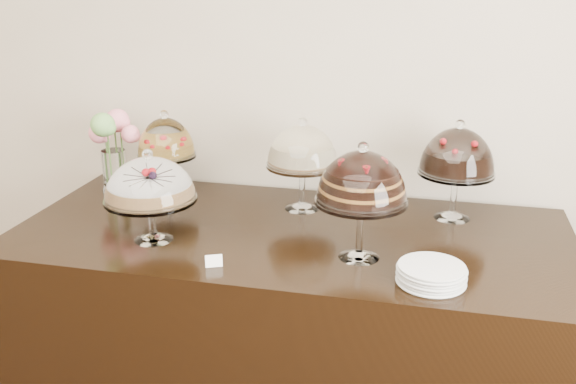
% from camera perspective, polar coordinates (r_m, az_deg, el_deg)
% --- Properties ---
extents(wall_back, '(5.00, 0.04, 3.00)m').
position_cam_1_polar(wall_back, '(2.98, -2.24, 11.79)').
color(wall_back, '#BFB39A').
rests_on(wall_back, ground).
extents(display_counter, '(2.20, 1.00, 0.90)m').
position_cam_1_polar(display_counter, '(2.77, 0.24, -12.06)').
color(display_counter, black).
rests_on(display_counter, ground).
extents(cake_stand_sugar_sponge, '(0.35, 0.35, 0.36)m').
position_cam_1_polar(cake_stand_sugar_sponge, '(2.45, -12.20, 0.75)').
color(cake_stand_sugar_sponge, white).
rests_on(cake_stand_sugar_sponge, display_counter).
extents(cake_stand_choco_layer, '(0.33, 0.33, 0.43)m').
position_cam_1_polar(cake_stand_choco_layer, '(2.24, 6.58, 0.95)').
color(cake_stand_choco_layer, white).
rests_on(cake_stand_choco_layer, display_counter).
extents(cake_stand_cheesecake, '(0.31, 0.31, 0.41)m').
position_cam_1_polar(cake_stand_cheesecake, '(2.71, 1.29, 3.76)').
color(cake_stand_cheesecake, white).
rests_on(cake_stand_cheesecake, display_counter).
extents(cake_stand_dark_choco, '(0.31, 0.31, 0.42)m').
position_cam_1_polar(cake_stand_dark_choco, '(2.69, 14.82, 3.14)').
color(cake_stand_dark_choco, white).
rests_on(cake_stand_dark_choco, display_counter).
extents(cake_stand_fruit_tart, '(0.27, 0.27, 0.40)m').
position_cam_1_polar(cake_stand_fruit_tart, '(2.94, -10.81, 4.41)').
color(cake_stand_fruit_tart, white).
rests_on(cake_stand_fruit_tart, display_counter).
extents(flower_vase, '(0.29, 0.32, 0.40)m').
position_cam_1_polar(flower_vase, '(3.05, -15.44, 4.31)').
color(flower_vase, white).
rests_on(flower_vase, display_counter).
extents(plate_stack, '(0.23, 0.23, 0.06)m').
position_cam_1_polar(plate_stack, '(2.19, 12.62, -7.16)').
color(plate_stack, silver).
rests_on(plate_stack, display_counter).
extents(price_card_left, '(0.06, 0.04, 0.04)m').
position_cam_1_polar(price_card_left, '(2.27, -6.61, -6.10)').
color(price_card_left, white).
rests_on(price_card_left, display_counter).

